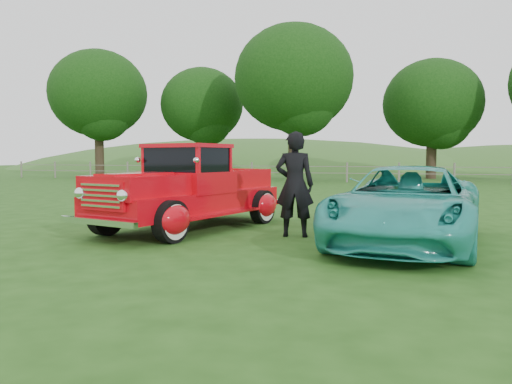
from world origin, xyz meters
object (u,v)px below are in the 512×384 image
(red_pickup, at_px, (189,191))
(tree_mid_west, at_px, (202,105))
(tree_far_west, at_px, (98,94))
(teal_sedan, at_px, (407,205))
(man, at_px, (295,184))
(tree_near_west, at_px, (294,78))
(tree_near_east, at_px, (433,103))

(red_pickup, bearing_deg, tree_mid_west, 127.46)
(tree_far_west, height_order, teal_sedan, tree_far_west)
(man, bearing_deg, tree_far_west, -57.68)
(tree_mid_west, height_order, teal_sedan, tree_mid_west)
(tree_far_west, distance_m, tree_near_west, 16.03)
(tree_far_west, bearing_deg, tree_near_east, 6.84)
(red_pickup, distance_m, man, 2.36)
(tree_far_west, height_order, tree_near_east, tree_far_west)
(tree_near_east, relative_size, man, 4.19)
(tree_near_west, distance_m, tree_near_east, 9.97)
(tree_near_east, relative_size, red_pickup, 1.58)
(tree_far_west, bearing_deg, man, -49.16)
(tree_mid_west, xyz_separation_m, tree_near_west, (8.00, -3.00, 1.25))
(tree_near_west, xyz_separation_m, red_pickup, (3.26, -23.66, -6.00))
(tree_near_west, bearing_deg, tree_far_west, 176.42)
(red_pickup, bearing_deg, teal_sedan, 7.29)
(tree_mid_west, relative_size, teal_sedan, 1.73)
(tree_near_east, bearing_deg, tree_near_west, -156.04)
(tree_far_west, relative_size, teal_sedan, 2.03)
(red_pickup, xyz_separation_m, man, (2.33, -0.32, 0.20))
(tree_mid_west, height_order, man, tree_mid_west)
(teal_sedan, bearing_deg, tree_near_east, 94.16)
(tree_near_east, bearing_deg, tree_far_west, -173.16)
(man, bearing_deg, tree_mid_west, -71.78)
(tree_far_west, bearing_deg, tree_mid_west, 14.04)
(tree_mid_west, xyz_separation_m, tree_near_east, (17.00, 1.00, -0.30))
(red_pickup, height_order, teal_sedan, red_pickup)
(tree_far_west, bearing_deg, teal_sedan, -46.85)
(red_pickup, relative_size, teal_sedan, 1.08)
(tree_mid_west, relative_size, tree_near_east, 1.02)
(tree_mid_west, bearing_deg, tree_near_east, 3.37)
(teal_sedan, distance_m, man, 2.08)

